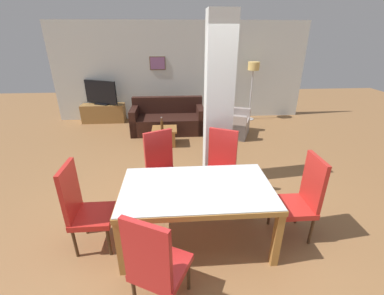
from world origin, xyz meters
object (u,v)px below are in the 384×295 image
dining_chair_head_right (301,197)px  dining_chair_head_left (83,206)px  floor_lamp (253,72)px  tv_stand (104,113)px  armchair (229,124)px  bottle (162,125)px  dining_chair_near_left (155,263)px  dining_chair_far_left (162,166)px  coffee_table (165,136)px  dining_table (197,197)px  dining_chair_far_right (220,164)px  sofa (168,120)px  tv_screen (101,93)px

dining_chair_head_right → dining_chair_head_left: 2.60m
floor_lamp → tv_stand: bearing=179.0°
armchair → bottle: (-1.67, -0.67, 0.23)m
dining_chair_near_left → dining_chair_head_right: (1.72, 0.87, 0.00)m
dining_chair_far_left → tv_stand: (-1.83, 3.93, -0.31)m
dining_chair_far_left → dining_chair_head_right: 1.94m
armchair → tv_stand: bearing=-87.4°
dining_chair_head_right → coffee_table: size_ratio=1.94×
dining_table → dining_chair_head_right: bearing=0.0°
dining_table → tv_stand: size_ratio=1.47×
dining_chair_far_right → armchair: 2.81m
armchair → bottle: size_ratio=3.71×
armchair → dining_chair_near_left: bearing=2.8°
dining_table → armchair: bearing=72.2°
dining_chair_far_right → sofa: dining_chair_far_right is taller
dining_chair_head_right → bottle: size_ratio=3.66×
dining_chair_near_left → tv_stand: (-1.83, 5.70, -0.31)m
tv_stand → dining_chair_head_left: bearing=-78.8°
dining_chair_head_left → dining_chair_far_right: size_ratio=1.00×
dining_table → tv_screen: size_ratio=1.88×
dining_chair_near_left → dining_chair_far_right: (0.88, 1.77, 0.00)m
coffee_table → tv_stand: tv_stand is taller
bottle → dining_chair_head_left: bearing=-105.3°
dining_chair_near_left → sofa: bearing=116.5°
bottle → tv_screen: tv_screen is taller
dining_chair_far_left → dining_chair_head_left: bearing=20.0°
dining_table → dining_chair_near_left: (-0.44, -0.87, -0.06)m
dining_chair_head_right → coffee_table: dining_chair_head_right is taller
dining_chair_near_left → bottle: size_ratio=3.66×
dining_chair_far_left → bottle: dining_chair_far_left is taller
coffee_table → floor_lamp: 3.24m
sofa → dining_chair_far_left: bearing=89.4°
sofa → dining_chair_near_left: bearing=89.6°
sofa → dining_table: bearing=95.9°
coffee_table → floor_lamp: (2.47, 1.73, 1.18)m
dining_chair_far_right → sofa: 3.15m
dining_table → bottle: (-0.51, 2.93, -0.11)m
dining_table → dining_chair_far_left: size_ratio=1.61×
floor_lamp → dining_chair_head_left: bearing=-124.9°
dining_chair_head_left → dining_table: bearing=90.0°
dining_chair_near_left → bottle: bearing=118.0°
tv_stand → tv_screen: bearing=0.0°
dining_chair_head_right → sofa: (-1.69, 3.92, -0.27)m
dining_chair_head_left → floor_lamp: bearing=145.1°
dining_chair_far_right → coffee_table: (-0.91, 2.13, -0.36)m
dining_chair_head_left → bottle: dining_chair_head_left is taller
dining_chair_near_left → sofa: 4.80m
dining_chair_far_right → tv_screen: 4.78m
dining_chair_near_left → coffee_table: bearing=117.3°
sofa → floor_lamp: bearing=-160.9°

